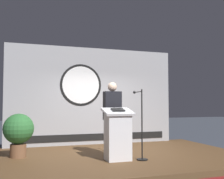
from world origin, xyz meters
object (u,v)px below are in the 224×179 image
at_px(podium, 118,135).
at_px(speaker_person, 112,118).
at_px(microphone_stand, 141,134).
at_px(potted_plant, 18,131).

distance_m(podium, speaker_person, 0.59).
xyz_separation_m(microphone_stand, potted_plant, (-2.57, 1.11, 0.05)).
bearing_deg(microphone_stand, speaker_person, 129.80).
height_order(podium, potted_plant, podium).
bearing_deg(speaker_person, microphone_stand, -50.20).
relative_size(speaker_person, microphone_stand, 1.12).
height_order(speaker_person, microphone_stand, speaker_person).
xyz_separation_m(podium, microphone_stand, (0.51, -0.09, 0.00)).
bearing_deg(speaker_person, podium, -93.96).
distance_m(microphone_stand, potted_plant, 2.80).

